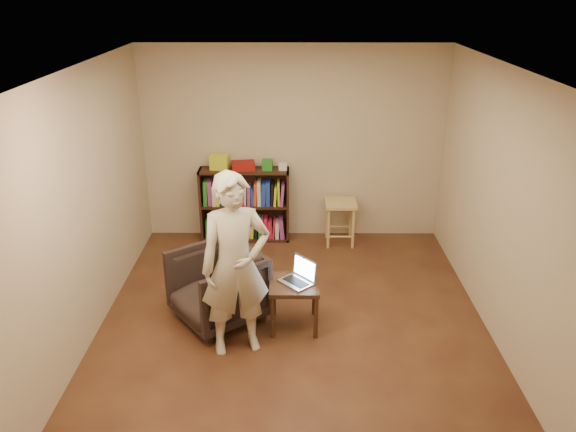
{
  "coord_description": "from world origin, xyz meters",
  "views": [
    {
      "loc": [
        -0.02,
        -4.99,
        3.31
      ],
      "look_at": [
        -0.05,
        0.35,
        1.06
      ],
      "focal_mm": 35.0,
      "sensor_mm": 36.0,
      "label": 1
    }
  ],
  "objects_px": {
    "laptop": "(299,276)",
    "side_table": "(294,290)",
    "person": "(236,266)",
    "bookshelf": "(245,208)",
    "armchair": "(217,286)",
    "stool": "(340,210)"
  },
  "relations": [
    {
      "from": "laptop",
      "to": "side_table",
      "type": "bearing_deg",
      "value": -109.29
    },
    {
      "from": "laptop",
      "to": "person",
      "type": "bearing_deg",
      "value": -98.47
    },
    {
      "from": "side_table",
      "to": "person",
      "type": "xyz_separation_m",
      "value": [
        -0.54,
        -0.38,
        0.47
      ]
    },
    {
      "from": "bookshelf",
      "to": "person",
      "type": "relative_size",
      "value": 0.67
    },
    {
      "from": "armchair",
      "to": "side_table",
      "type": "xyz_separation_m",
      "value": [
        0.8,
        -0.13,
        0.04
      ]
    },
    {
      "from": "stool",
      "to": "side_table",
      "type": "distance_m",
      "value": 2.1
    },
    {
      "from": "stool",
      "to": "armchair",
      "type": "distance_m",
      "value": 2.35
    },
    {
      "from": "side_table",
      "to": "person",
      "type": "relative_size",
      "value": 0.28
    },
    {
      "from": "side_table",
      "to": "laptop",
      "type": "xyz_separation_m",
      "value": [
        0.05,
        0.02,
        0.14
      ]
    },
    {
      "from": "bookshelf",
      "to": "laptop",
      "type": "bearing_deg",
      "value": -71.42
    },
    {
      "from": "armchair",
      "to": "laptop",
      "type": "distance_m",
      "value": 0.88
    },
    {
      "from": "stool",
      "to": "side_table",
      "type": "height_order",
      "value": "stool"
    },
    {
      "from": "bookshelf",
      "to": "armchair",
      "type": "xyz_separation_m",
      "value": [
        -0.13,
        -2.02,
        -0.06
      ]
    },
    {
      "from": "laptop",
      "to": "person",
      "type": "relative_size",
      "value": 0.23
    },
    {
      "from": "laptop",
      "to": "person",
      "type": "distance_m",
      "value": 0.79
    },
    {
      "from": "armchair",
      "to": "stool",
      "type": "bearing_deg",
      "value": 105.37
    },
    {
      "from": "laptop",
      "to": "stool",
      "type": "bearing_deg",
      "value": 121.49
    },
    {
      "from": "bookshelf",
      "to": "armchair",
      "type": "height_order",
      "value": "bookshelf"
    },
    {
      "from": "armchair",
      "to": "bookshelf",
      "type": "bearing_deg",
      "value": 138.88
    },
    {
      "from": "person",
      "to": "bookshelf",
      "type": "bearing_deg",
      "value": 76.08
    },
    {
      "from": "stool",
      "to": "side_table",
      "type": "bearing_deg",
      "value": -107.34
    },
    {
      "from": "stool",
      "to": "armchair",
      "type": "relative_size",
      "value": 0.72
    }
  ]
}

